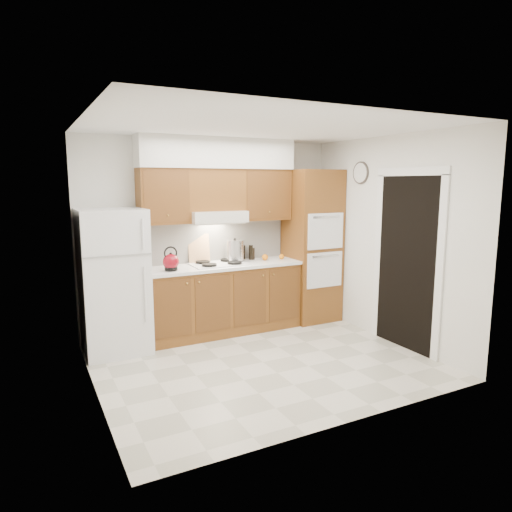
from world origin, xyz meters
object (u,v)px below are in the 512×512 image
Objects in this scene: fridge at (114,281)px; kettle at (171,262)px; oven_cabinet at (312,246)px; stock_pot at (235,250)px.

fridge is 8.56× the size of kettle.
kettle is (-2.16, -0.11, -0.05)m from oven_cabinet.
stock_pot is (1.66, 0.15, 0.24)m from fridge.
fridge is 2.86m from oven_cabinet.
kettle is 1.00m from stock_pot.
fridge reaches higher than stock_pot.
stock_pot is at bearing 174.32° from oven_cabinet.
oven_cabinet is (2.85, 0.03, 0.24)m from fridge.
fridge is at bearing -179.30° from oven_cabinet.
stock_pot is (0.97, 0.22, 0.05)m from kettle.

